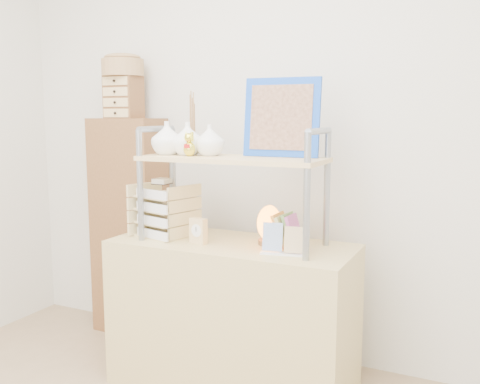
{
  "coord_description": "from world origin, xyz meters",
  "views": [
    {
      "loc": [
        1.14,
        -1.09,
        1.37
      ],
      "look_at": [
        0.04,
        1.2,
        1.0
      ],
      "focal_mm": 40.0,
      "sensor_mm": 36.0,
      "label": 1
    }
  ],
  "objects_px": {
    "desk": "(232,316)",
    "salt_lamp": "(269,225)",
    "letter_tray": "(163,213)",
    "cabinet": "(130,227)"
  },
  "relations": [
    {
      "from": "letter_tray",
      "to": "desk",
      "type": "bearing_deg",
      "value": 3.1
    },
    {
      "from": "letter_tray",
      "to": "salt_lamp",
      "type": "relative_size",
      "value": 1.56
    },
    {
      "from": "desk",
      "to": "letter_tray",
      "type": "distance_m",
      "value": 0.63
    },
    {
      "from": "desk",
      "to": "cabinet",
      "type": "relative_size",
      "value": 0.89
    },
    {
      "from": "desk",
      "to": "salt_lamp",
      "type": "height_order",
      "value": "salt_lamp"
    },
    {
      "from": "desk",
      "to": "cabinet",
      "type": "xyz_separation_m",
      "value": [
        -0.9,
        0.37,
        0.3
      ]
    },
    {
      "from": "desk",
      "to": "salt_lamp",
      "type": "relative_size",
      "value": 6.26
    },
    {
      "from": "salt_lamp",
      "to": "letter_tray",
      "type": "bearing_deg",
      "value": -173.19
    },
    {
      "from": "desk",
      "to": "salt_lamp",
      "type": "bearing_deg",
      "value": 14.62
    },
    {
      "from": "cabinet",
      "to": "letter_tray",
      "type": "height_order",
      "value": "cabinet"
    }
  ]
}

